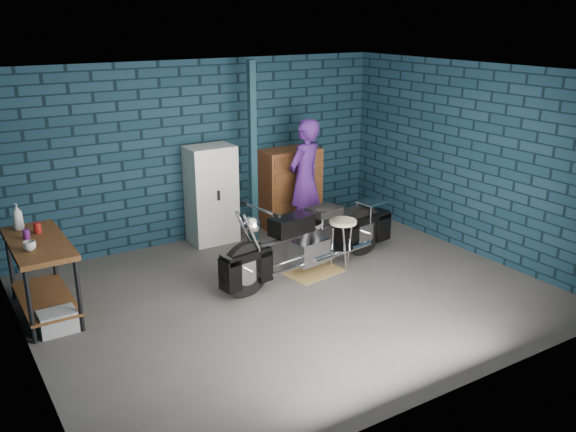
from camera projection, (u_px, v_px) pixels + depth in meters
name	position (u px, v px, depth m)	size (l,w,h in m)	color
ground	(292.00, 295.00, 7.56)	(6.00, 6.00, 0.00)	#474543
room_walls	(268.00, 136.00, 7.40)	(6.02, 5.01, 2.71)	#0F2634
support_post	(253.00, 154.00, 8.98)	(0.10, 0.10, 2.70)	#122F3A
workbench	(43.00, 278.00, 6.94)	(0.60, 1.40, 0.91)	brown
drip_mat	(313.00, 271.00, 8.24)	(0.76, 0.57, 0.01)	olive
motorcycle	(313.00, 234.00, 8.07)	(2.48, 0.67, 1.09)	black
person	(305.00, 180.00, 9.23)	(0.68, 0.44, 1.85)	#441D6F
storage_bin	(58.00, 322.00, 6.65)	(0.39, 0.28, 0.24)	gray
locker	(212.00, 195.00, 9.11)	(0.69, 0.49, 1.48)	silver
tool_chest	(290.00, 188.00, 9.85)	(0.96, 0.53, 1.27)	brown
shop_stool	(342.00, 244.00, 8.28)	(0.37, 0.37, 0.68)	#C1AF92
cup_a	(30.00, 246.00, 6.49)	(0.13, 0.13, 0.10)	#C1AF92
mug_purple	(26.00, 234.00, 6.84)	(0.08, 0.08, 0.11)	#5C1B6D
mug_red	(37.00, 228.00, 7.02)	(0.09, 0.09, 0.12)	maroon
bottle	(18.00, 217.00, 7.10)	(0.12, 0.12, 0.31)	gray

